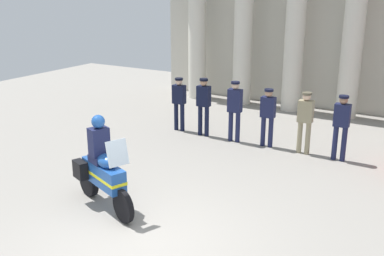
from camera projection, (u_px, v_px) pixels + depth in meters
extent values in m
plane|color=gray|center=(139.00, 241.00, 7.91)|extent=(28.00, 28.00, 0.00)
cube|color=beige|center=(304.00, 16.00, 16.15)|extent=(11.15, 0.30, 6.42)
cylinder|color=beige|center=(197.00, 23.00, 17.34)|extent=(0.67, 0.67, 5.81)
cylinder|color=beige|center=(243.00, 25.00, 16.41)|extent=(0.67, 0.67, 5.81)
cylinder|color=beige|center=(295.00, 27.00, 15.47)|extent=(0.67, 0.67, 5.81)
cylinder|color=beige|center=(354.00, 30.00, 14.53)|extent=(0.67, 0.67, 5.81)
cylinder|color=black|center=(176.00, 116.00, 13.95)|extent=(0.13, 0.13, 0.85)
cylinder|color=black|center=(182.00, 117.00, 13.84)|extent=(0.13, 0.13, 0.85)
cube|color=black|center=(179.00, 94.00, 13.68)|extent=(0.39, 0.23, 0.56)
sphere|color=beige|center=(179.00, 82.00, 13.57)|extent=(0.21, 0.21, 0.21)
cylinder|color=black|center=(179.00, 79.00, 13.55)|extent=(0.24, 0.24, 0.06)
cylinder|color=black|center=(200.00, 120.00, 13.46)|extent=(0.13, 0.13, 0.89)
cylinder|color=black|center=(207.00, 121.00, 13.35)|extent=(0.13, 0.13, 0.89)
cube|color=black|center=(204.00, 96.00, 13.18)|extent=(0.39, 0.23, 0.60)
sphere|color=tan|center=(204.00, 82.00, 13.06)|extent=(0.21, 0.21, 0.21)
cylinder|color=black|center=(204.00, 80.00, 13.04)|extent=(0.24, 0.24, 0.06)
cylinder|color=#191E42|center=(231.00, 126.00, 12.95)|extent=(0.13, 0.13, 0.86)
cylinder|color=#191E42|center=(238.00, 127.00, 12.84)|extent=(0.13, 0.13, 0.86)
cube|color=#191E42|center=(235.00, 101.00, 12.67)|extent=(0.39, 0.23, 0.65)
sphere|color=beige|center=(235.00, 85.00, 12.54)|extent=(0.21, 0.21, 0.21)
cylinder|color=black|center=(235.00, 83.00, 12.52)|extent=(0.24, 0.24, 0.06)
cylinder|color=#191E42|center=(263.00, 131.00, 12.55)|extent=(0.13, 0.13, 0.83)
cylinder|color=#191E42|center=(271.00, 132.00, 12.44)|extent=(0.13, 0.13, 0.83)
cube|color=#191E42|center=(268.00, 107.00, 12.29)|extent=(0.39, 0.23, 0.57)
sphere|color=tan|center=(269.00, 93.00, 12.17)|extent=(0.21, 0.21, 0.21)
cylinder|color=black|center=(269.00, 90.00, 12.15)|extent=(0.24, 0.24, 0.06)
cylinder|color=gray|center=(300.00, 137.00, 12.02)|extent=(0.13, 0.13, 0.86)
cylinder|color=gray|center=(308.00, 138.00, 11.91)|extent=(0.13, 0.13, 0.86)
cube|color=gray|center=(306.00, 111.00, 11.75)|extent=(0.39, 0.23, 0.57)
sphere|color=beige|center=(307.00, 97.00, 11.64)|extent=(0.21, 0.21, 0.21)
cylinder|color=brown|center=(307.00, 94.00, 11.61)|extent=(0.24, 0.24, 0.06)
cylinder|color=#191E42|center=(335.00, 143.00, 11.54)|extent=(0.13, 0.13, 0.89)
cylinder|color=#191E42|center=(344.00, 144.00, 11.43)|extent=(0.13, 0.13, 0.89)
cube|color=#191E42|center=(342.00, 115.00, 11.27)|extent=(0.39, 0.23, 0.57)
sphere|color=#997056|center=(344.00, 100.00, 11.15)|extent=(0.21, 0.21, 0.21)
cylinder|color=black|center=(344.00, 97.00, 11.13)|extent=(0.24, 0.24, 0.06)
cylinder|color=black|center=(123.00, 206.00, 8.48)|extent=(0.63, 0.33, 0.64)
cylinder|color=black|center=(89.00, 181.00, 9.57)|extent=(0.65, 0.36, 0.64)
cube|color=#1E4C99|center=(104.00, 174.00, 8.91)|extent=(1.27, 0.75, 0.44)
ellipsoid|color=#1E4C99|center=(106.00, 161.00, 8.70)|extent=(0.60, 0.49, 0.26)
cube|color=yellow|center=(104.00, 175.00, 8.91)|extent=(1.29, 0.77, 0.06)
cube|color=silver|center=(117.00, 153.00, 8.27)|extent=(0.29, 0.43, 0.47)
cube|color=black|center=(104.00, 164.00, 9.44)|extent=(0.40, 0.30, 0.36)
cube|color=black|center=(80.00, 170.00, 9.13)|extent=(0.40, 0.30, 0.36)
cube|color=#191E42|center=(100.00, 159.00, 8.91)|extent=(0.50, 0.46, 0.14)
cube|color=#191E42|center=(99.00, 142.00, 8.81)|extent=(0.37, 0.43, 0.56)
sphere|color=#1E4C99|center=(98.00, 122.00, 8.67)|extent=(0.26, 0.26, 0.26)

